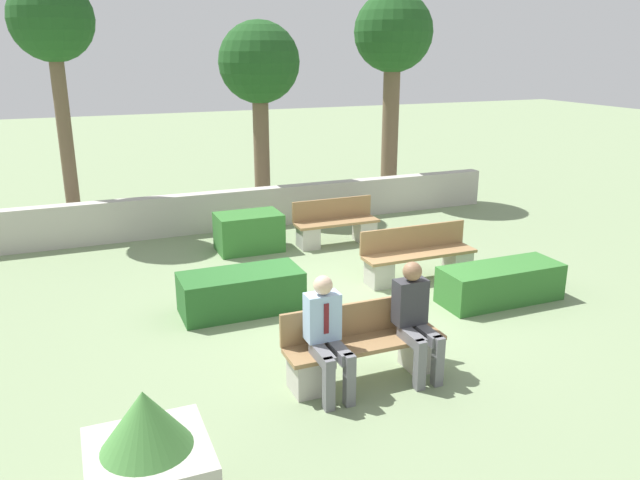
# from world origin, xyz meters

# --- Properties ---
(ground_plane) EXTENTS (60.00, 60.00, 0.00)m
(ground_plane) POSITION_xyz_m (0.00, 0.00, 0.00)
(ground_plane) COLOR gray
(perimeter_wall) EXTENTS (11.27, 0.30, 0.83)m
(perimeter_wall) POSITION_xyz_m (0.00, 4.67, 0.41)
(perimeter_wall) COLOR #B7B2A8
(perimeter_wall) RESTS_ON ground_plane
(bench_front) EXTENTS (1.91, 0.49, 0.87)m
(bench_front) POSITION_xyz_m (-0.69, -2.03, 0.34)
(bench_front) COLOR #937047
(bench_front) RESTS_ON ground_plane
(bench_left_side) EXTENTS (1.67, 0.49, 0.87)m
(bench_left_side) POSITION_xyz_m (1.10, 2.86, 0.33)
(bench_left_side) COLOR #937047
(bench_left_side) RESTS_ON ground_plane
(bench_right_side) EXTENTS (1.96, 0.48, 0.87)m
(bench_right_side) POSITION_xyz_m (1.58, 0.55, 0.34)
(bench_right_side) COLOR #937047
(bench_right_side) RESTS_ON ground_plane
(person_seated_man) EXTENTS (0.38, 0.64, 1.35)m
(person_seated_man) POSITION_xyz_m (-1.22, -2.17, 0.75)
(person_seated_man) COLOR slate
(person_seated_man) RESTS_ON ground_plane
(person_seated_woman) EXTENTS (0.38, 0.64, 1.36)m
(person_seated_woman) POSITION_xyz_m (-0.12, -2.17, 0.76)
(person_seated_woman) COLOR slate
(person_seated_woman) RESTS_ON ground_plane
(hedge_block_near_left) EXTENTS (1.89, 0.71, 0.56)m
(hedge_block_near_left) POSITION_xyz_m (2.24, -0.74, 0.28)
(hedge_block_near_left) COLOR #33702D
(hedge_block_near_left) RESTS_ON ground_plane
(hedge_block_near_right) EXTENTS (1.21, 0.78, 0.72)m
(hedge_block_near_right) POSITION_xyz_m (-0.60, 3.10, 0.36)
(hedge_block_near_right) COLOR #33702D
(hedge_block_near_right) RESTS_ON ground_plane
(hedge_block_mid_left) EXTENTS (1.75, 0.79, 0.59)m
(hedge_block_mid_left) POSITION_xyz_m (-1.50, 0.38, 0.30)
(hedge_block_mid_left) COLOR #286028
(hedge_block_mid_left) RESTS_ON ground_plane
(planter_corner_left) EXTENTS (0.94, 0.94, 1.24)m
(planter_corner_left) POSITION_xyz_m (-3.31, -3.56, 0.54)
(planter_corner_left) COLOR #B7B2A8
(planter_corner_left) RESTS_ON ground_plane
(tree_leftmost) EXTENTS (1.57, 1.57, 4.99)m
(tree_leftmost) POSITION_xyz_m (-3.61, 5.44, 4.05)
(tree_leftmost) COLOR brown
(tree_leftmost) RESTS_ON ground_plane
(tree_center_left) EXTENTS (1.78, 1.78, 4.29)m
(tree_center_left) POSITION_xyz_m (0.47, 5.65, 3.28)
(tree_center_left) COLOR brown
(tree_center_left) RESTS_ON ground_plane
(tree_center_right) EXTENTS (1.86, 1.86, 4.98)m
(tree_center_right) POSITION_xyz_m (3.78, 5.71, 3.86)
(tree_center_right) COLOR brown
(tree_center_right) RESTS_ON ground_plane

